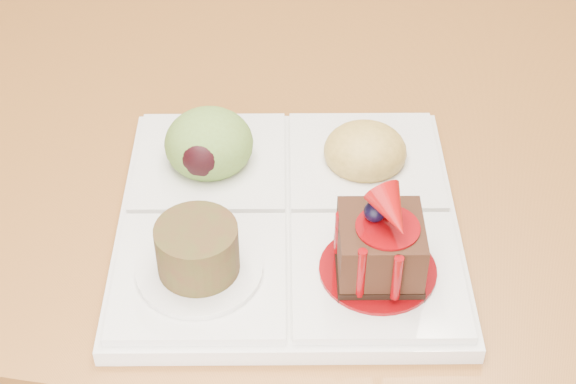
# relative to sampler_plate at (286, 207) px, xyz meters

# --- Properties ---
(ground) EXTENTS (6.00, 6.00, 0.00)m
(ground) POSITION_rel_sampler_plate_xyz_m (-0.16, 0.75, -0.77)
(ground) COLOR #593019
(sampler_plate) EXTENTS (0.27, 0.27, 0.09)m
(sampler_plate) POSITION_rel_sampler_plate_xyz_m (0.00, 0.00, 0.00)
(sampler_plate) COLOR silver
(sampler_plate) RESTS_ON dining_table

